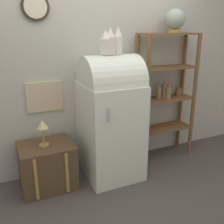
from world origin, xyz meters
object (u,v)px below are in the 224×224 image
suitcase_trunk (47,166)px  vase_center (110,42)px  vase_right (118,41)px  desk_lamp (43,127)px  globe (175,20)px  refrigerator (111,116)px  vase_left (106,43)px

suitcase_trunk → vase_center: (0.75, -0.05, 1.31)m
vase_right → desk_lamp: 1.21m
suitcase_trunk → vase_center: size_ratio=2.06×
suitcase_trunk → globe: bearing=3.0°
globe → vase_right: size_ratio=0.96×
refrigerator → vase_left: bearing=-169.4°
refrigerator → vase_right: size_ratio=4.97×
desk_lamp → vase_right: bearing=-3.4°
refrigerator → desk_lamp: (-0.77, 0.04, -0.03)m
globe → vase_right: (-0.83, -0.15, -0.23)m
vase_center → desk_lamp: (-0.76, 0.04, -0.85)m
refrigerator → vase_center: 0.82m
suitcase_trunk → vase_center: vase_center is taller
globe → vase_right: bearing=-169.8°
globe → suitcase_trunk: bearing=-177.0°
refrigerator → vase_center: size_ratio=5.12×
vase_left → vase_right: bearing=-0.3°
globe → desk_lamp: 2.00m
refrigerator → globe: bearing=8.5°
refrigerator → globe: (0.92, 0.14, 1.05)m
vase_center → vase_right: size_ratio=0.97×
globe → vase_left: bearing=-171.4°
refrigerator → vase_left: (-0.06, -0.01, 0.81)m
globe → vase_left: 1.02m
refrigerator → desk_lamp: bearing=177.1°
globe → vase_right: 0.88m
suitcase_trunk → vase_left: bearing=-5.1°
vase_left → vase_center: size_ratio=0.90×
suitcase_trunk → vase_right: (0.84, -0.06, 1.32)m
suitcase_trunk → desk_lamp: 0.47m
globe → vase_left: globe is taller
suitcase_trunk → vase_left: vase_left is taller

